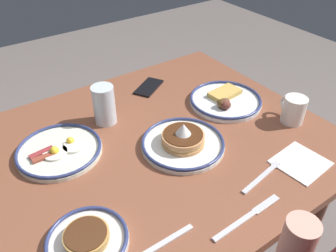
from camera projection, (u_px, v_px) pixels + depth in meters
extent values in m
cube|color=brown|center=(157.00, 145.00, 1.15)|extent=(1.14, 0.96, 0.03)
cylinder|color=brown|center=(193.00, 129.00, 1.84)|extent=(0.05, 0.05, 0.71)
cylinder|color=brown|center=(13.00, 208.00, 1.40)|extent=(0.05, 0.05, 0.71)
cylinder|color=brown|center=(312.00, 225.00, 1.34)|extent=(0.05, 0.05, 0.71)
cylinder|color=white|center=(225.00, 101.00, 1.33)|extent=(0.28, 0.28, 0.01)
torus|color=navy|center=(226.00, 99.00, 1.32)|extent=(0.28, 0.28, 0.01)
cube|color=gold|center=(225.00, 93.00, 1.34)|extent=(0.13, 0.09, 0.02)
ellipsoid|color=brown|center=(226.00, 106.00, 1.26)|extent=(0.04, 0.03, 0.03)
ellipsoid|color=brown|center=(223.00, 103.00, 1.27)|extent=(0.05, 0.03, 0.03)
ellipsoid|color=brown|center=(224.00, 103.00, 1.27)|extent=(0.05, 0.04, 0.04)
cylinder|color=white|center=(183.00, 145.00, 1.11)|extent=(0.27, 0.27, 0.01)
torus|color=navy|center=(183.00, 142.00, 1.11)|extent=(0.27, 0.27, 0.01)
cylinder|color=tan|center=(183.00, 142.00, 1.11)|extent=(0.14, 0.14, 0.01)
cylinder|color=tan|center=(183.00, 139.00, 1.10)|extent=(0.13, 0.13, 0.01)
cylinder|color=tan|center=(183.00, 136.00, 1.09)|extent=(0.14, 0.14, 0.01)
cylinder|color=#4C2814|center=(183.00, 134.00, 1.09)|extent=(0.13, 0.13, 0.00)
cone|color=white|center=(183.00, 129.00, 1.08)|extent=(0.05, 0.05, 0.04)
cylinder|color=silver|center=(60.00, 152.00, 1.09)|extent=(0.27, 0.27, 0.01)
torus|color=navy|center=(59.00, 149.00, 1.08)|extent=(0.27, 0.27, 0.01)
cylinder|color=white|center=(74.00, 146.00, 1.09)|extent=(0.07, 0.07, 0.01)
sphere|color=yellow|center=(70.00, 141.00, 1.10)|extent=(0.03, 0.03, 0.03)
cylinder|color=white|center=(55.00, 153.00, 1.06)|extent=(0.08, 0.08, 0.01)
sphere|color=yellow|center=(54.00, 151.00, 1.06)|extent=(0.03, 0.03, 0.03)
cube|color=#993033|center=(42.00, 153.00, 1.06)|extent=(0.08, 0.03, 0.01)
cube|color=#99422F|center=(44.00, 157.00, 1.05)|extent=(0.07, 0.02, 0.01)
cylinder|color=silver|center=(88.00, 242.00, 0.82)|extent=(0.20, 0.20, 0.01)
torus|color=navy|center=(87.00, 239.00, 0.81)|extent=(0.20, 0.20, 0.01)
cylinder|color=tan|center=(87.00, 239.00, 0.81)|extent=(0.11, 0.11, 0.01)
cylinder|color=#C79247|center=(86.00, 235.00, 0.81)|extent=(0.11, 0.11, 0.01)
cylinder|color=#4C2814|center=(86.00, 234.00, 0.80)|extent=(0.10, 0.10, 0.00)
cylinder|color=white|center=(294.00, 110.00, 1.20)|extent=(0.08, 0.08, 0.10)
torus|color=white|center=(287.00, 104.00, 1.23)|extent=(0.03, 0.07, 0.07)
cylinder|color=brown|center=(296.00, 103.00, 1.18)|extent=(0.07, 0.07, 0.01)
cylinder|color=silver|center=(104.00, 105.00, 1.19)|extent=(0.08, 0.08, 0.14)
cylinder|color=black|center=(105.00, 110.00, 1.20)|extent=(0.07, 0.07, 0.10)
cube|color=black|center=(149.00, 87.00, 1.42)|extent=(0.16, 0.14, 0.01)
cube|color=white|center=(301.00, 163.00, 1.05)|extent=(0.16, 0.15, 0.00)
cube|color=silver|center=(161.00, 244.00, 0.82)|extent=(0.19, 0.01, 0.01)
cube|color=silver|center=(262.00, 177.00, 1.00)|extent=(0.18, 0.04, 0.01)
cube|color=silver|center=(279.00, 165.00, 1.04)|extent=(0.03, 0.01, 0.00)
cube|color=silver|center=(277.00, 164.00, 1.04)|extent=(0.03, 0.01, 0.00)
cube|color=silver|center=(276.00, 163.00, 1.05)|extent=(0.03, 0.01, 0.00)
cube|color=silver|center=(274.00, 162.00, 1.05)|extent=(0.03, 0.01, 0.00)
cube|color=silver|center=(243.00, 220.00, 0.88)|extent=(0.20, 0.02, 0.01)
cube|color=silver|center=(266.00, 204.00, 0.92)|extent=(0.09, 0.02, 0.00)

